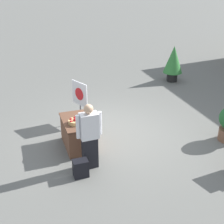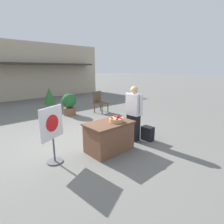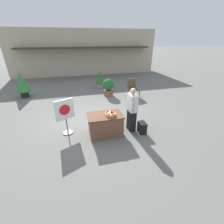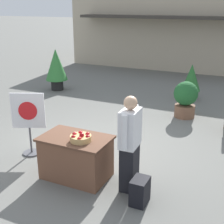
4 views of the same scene
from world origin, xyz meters
name	(u,v)px [view 2 (image 2 of 4)]	position (x,y,z in m)	size (l,w,h in m)	color
ground_plane	(78,141)	(0.00, 0.00, 0.00)	(120.00, 120.00, 0.00)	slate
storefront_building	(7,71)	(0.63, 10.91, 1.94)	(12.91, 5.48, 3.88)	#B7A88E
display_table	(109,136)	(0.29, -1.09, 0.39)	(1.21, 0.77, 0.77)	brown
apple_basket	(116,120)	(0.45, -1.18, 0.83)	(0.36, 0.36, 0.16)	tan
person_visitor	(134,113)	(1.28, -1.04, 0.82)	(0.28, 0.61, 1.62)	black
backpack	(147,133)	(1.58, -1.35, 0.21)	(0.24, 0.34, 0.42)	black
poster_board	(53,132)	(-1.04, -0.71, 0.73)	(0.62, 0.36, 1.30)	#4C4C51
patio_chair	(99,101)	(2.67, 2.37, 0.57)	(0.66, 0.66, 1.02)	brown
potted_plant_near_right	(69,104)	(1.30, 2.87, 0.53)	(0.65, 0.65, 0.99)	brown
potted_plant_near_left	(49,97)	(1.09, 4.55, 0.63)	(0.60, 0.60, 1.16)	gray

